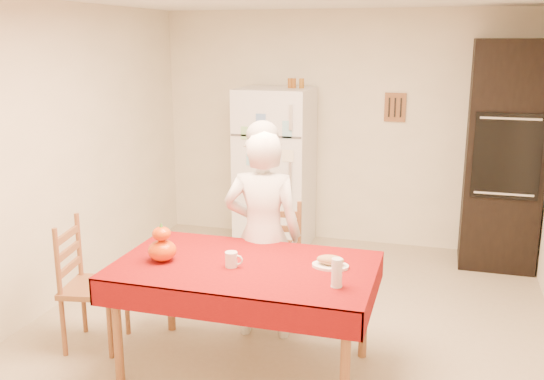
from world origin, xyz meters
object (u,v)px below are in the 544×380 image
at_px(chair_left, 85,280).
at_px(coffee_mug, 231,259).
at_px(pumpkin_lower, 162,250).
at_px(refrigerator, 275,168).
at_px(oven_cabinet, 504,156).
at_px(chair_far, 275,258).
at_px(wine_glass, 337,273).
at_px(bread_plate, 330,266).
at_px(seated_woman, 263,235).
at_px(dining_table, 245,274).

distance_m(chair_left, coffee_mug, 1.20).
height_order(chair_left, pumpkin_lower, chair_left).
bearing_deg(pumpkin_lower, coffee_mug, 2.70).
relative_size(refrigerator, oven_cabinet, 0.77).
height_order(oven_cabinet, chair_far, oven_cabinet).
bearing_deg(pumpkin_lower, chair_far, 60.29).
relative_size(oven_cabinet, wine_glass, 12.50).
bearing_deg(coffee_mug, oven_cabinet, 55.65).
relative_size(chair_far, bread_plate, 3.96).
relative_size(seated_woman, bread_plate, 6.58).
bearing_deg(chair_far, coffee_mug, -101.62).
bearing_deg(pumpkin_lower, refrigerator, 89.48).
xyz_separation_m(oven_cabinet, bread_plate, (-1.21, -2.50, -0.33)).
height_order(coffee_mug, pumpkin_lower, pumpkin_lower).
xyz_separation_m(refrigerator, coffee_mug, (0.45, -2.62, -0.04)).
distance_m(oven_cabinet, wine_glass, 3.03).
distance_m(chair_far, bread_plate, 0.96).
bearing_deg(chair_left, chair_far, -66.21).
bearing_deg(oven_cabinet, pumpkin_lower, -130.53).
distance_m(chair_far, seated_woman, 0.40).
distance_m(wine_glass, bread_plate, 0.33).
relative_size(oven_cabinet, dining_table, 1.29).
bearing_deg(seated_woman, dining_table, 86.16).
height_order(seated_woman, bread_plate, seated_woman).
height_order(dining_table, wine_glass, wine_glass).
relative_size(chair_left, seated_woman, 0.60).
height_order(oven_cabinet, chair_left, oven_cabinet).
distance_m(refrigerator, dining_table, 2.61).
distance_m(dining_table, seated_woman, 0.54).
bearing_deg(pumpkin_lower, bread_plate, 10.05).
bearing_deg(seated_woman, bread_plate, 135.76).
xyz_separation_m(chair_left, wine_glass, (1.87, -0.21, 0.34)).
height_order(seated_woman, wine_glass, seated_woman).
bearing_deg(bread_plate, chair_left, -176.91).
relative_size(chair_left, wine_glass, 5.40).
relative_size(refrigerator, dining_table, 1.00).
height_order(dining_table, coffee_mug, coffee_mug).
bearing_deg(bread_plate, seated_woman, 143.90).
xyz_separation_m(seated_woman, bread_plate, (0.59, -0.43, -0.02)).
height_order(dining_table, chair_far, chair_far).
xyz_separation_m(refrigerator, bread_plate, (1.07, -2.45, -0.08)).
distance_m(oven_cabinet, chair_left, 4.00).
height_order(refrigerator, dining_table, refrigerator).
xyz_separation_m(coffee_mug, bread_plate, (0.62, 0.17, -0.04)).
bearing_deg(dining_table, seated_woman, 94.31).
distance_m(seated_woman, bread_plate, 0.73).
bearing_deg(bread_plate, dining_table, -169.33).
bearing_deg(wine_glass, coffee_mug, 169.71).
bearing_deg(coffee_mug, wine_glass, -10.29).
height_order(chair_far, pumpkin_lower, chair_far).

